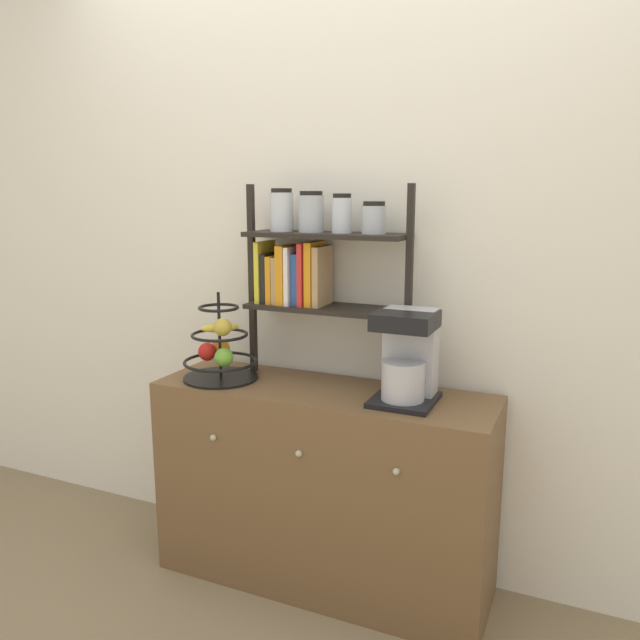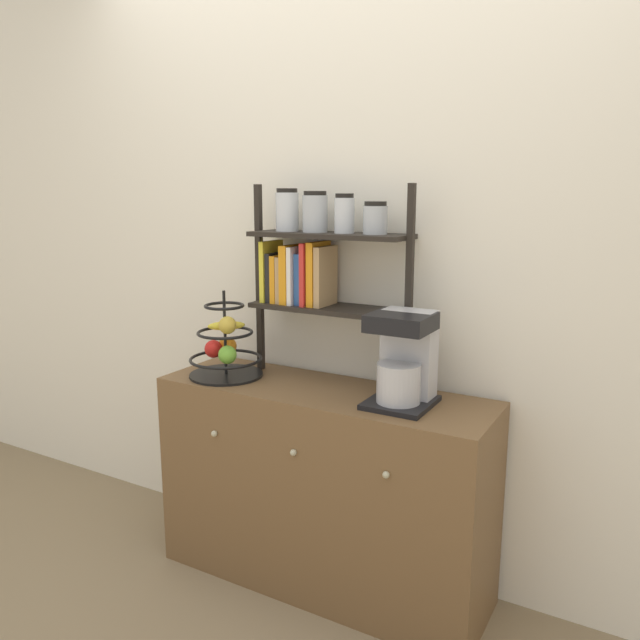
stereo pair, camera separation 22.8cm
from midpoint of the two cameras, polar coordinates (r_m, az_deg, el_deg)
The scene contains 6 objects.
ground_plane at distance 2.55m, azimuth -4.61°, elevation -24.89°, with size 12.00×12.00×0.00m, color #847051.
wall_back at distance 2.46m, azimuth -0.07°, elevation 6.62°, with size 7.00×0.05×2.60m, color silver.
sideboard at distance 2.49m, azimuth -2.47°, elevation -15.07°, with size 1.29×0.42×0.79m.
coffee_maker at distance 2.18m, azimuth 5.03°, elevation -3.39°, with size 0.22×0.24×0.33m.
fruit_stand at distance 2.49m, azimuth -11.77°, elevation -2.81°, with size 0.29×0.29×0.35m.
shelf_hutch at distance 2.39m, azimuth -3.62°, elevation 5.51°, with size 0.67×0.20×0.75m.
Camera 1 is at (0.90, -1.84, 1.51)m, focal length 35.00 mm.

